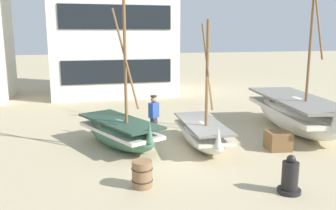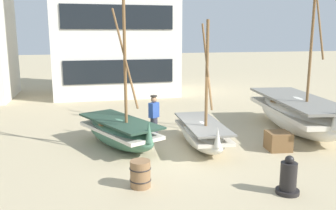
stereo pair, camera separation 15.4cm
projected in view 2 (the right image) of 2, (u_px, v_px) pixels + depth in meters
ground_plane at (175, 152)px, 11.76m from camera, size 120.00×120.00×0.00m
fishing_boat_near_left at (120, 132)px, 12.19m from camera, size 2.70×3.82×5.01m
fishing_boat_centre_large at (297, 113)px, 14.12m from camera, size 2.79×6.03×8.00m
fishing_boat_far_right at (202, 133)px, 12.23m from camera, size 1.40×3.55×4.30m
fisherman_by_hull at (154, 119)px, 12.87m from camera, size 0.42×0.40×1.68m
capstan_winch at (288, 178)px, 8.65m from camera, size 0.57×0.57×0.97m
wooden_barrel at (140, 174)px, 9.03m from camera, size 0.56×0.56×0.70m
cargo_crate at (278, 141)px, 11.94m from camera, size 0.83×0.83×0.62m
harbor_building_main at (114, 19)px, 22.50m from camera, size 7.84×5.44×9.55m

